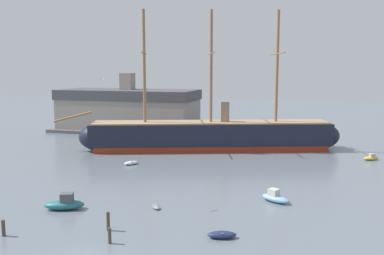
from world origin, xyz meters
TOP-DOWN VIEW (x-y plane):
  - tall_ship at (-2.23, 54.22)m, footprint 57.21×24.34m
  - motorboat_foreground_left at (-9.59, 12.19)m, footprint 5.16×3.63m
  - dinghy_foreground_right at (10.57, 9.09)m, footprint 3.17×2.08m
  - dinghy_near_centre at (0.84, 15.63)m, footprint 1.76×1.89m
  - motorboat_mid_right at (14.41, 22.50)m, footprint 4.23×3.39m
  - dinghy_alongside_bow at (-12.19, 36.52)m, footprint 2.56×2.88m
  - dinghy_far_left at (-27.29, 54.65)m, footprint 2.88×2.33m
  - motorboat_far_right at (28.84, 53.00)m, footprint 3.17×2.39m
  - motorboat_distant_centre at (1.62, 61.68)m, footprint 3.03×4.84m
  - mooring_piling_nearest at (0.43, 4.58)m, footprint 0.32×0.32m
  - mooring_piling_left_pair at (-1.32, 7.58)m, footprint 0.36×0.36m
  - mooring_piling_right_pair at (-10.79, 3.15)m, footprint 0.36×0.36m
  - dockside_warehouse_left at (-30.06, 73.42)m, footprint 39.79×17.63m
  - seagull_in_flight at (-5.60, 15.26)m, footprint 0.64×1.14m

SIDE VIEW (x-z plane):
  - dinghy_near_centre at x=0.84m, z-range 0.00..0.43m
  - dinghy_far_left at x=-27.29m, z-range 0.00..0.63m
  - dinghy_alongside_bow at x=-12.19m, z-range 0.00..0.64m
  - dinghy_foreground_right at x=10.57m, z-range 0.00..0.69m
  - motorboat_far_right at x=28.84m, z-range -0.18..1.05m
  - motorboat_mid_right at x=14.41m, z-range -0.25..1.41m
  - motorboat_distant_centre at x=1.62m, z-range -0.28..1.61m
  - motorboat_foreground_left at x=-9.59m, z-range -0.30..1.70m
  - mooring_piling_nearest at x=0.43m, z-range 0.00..1.61m
  - mooring_piling_right_pair at x=-10.79m, z-range 0.00..1.69m
  - mooring_piling_left_pair at x=-1.32m, z-range 0.00..2.01m
  - tall_ship at x=-2.23m, z-range -11.19..17.42m
  - dockside_warehouse_left at x=-30.06m, z-range -2.21..13.41m
  - seagull_in_flight at x=-5.60m, z-range 15.53..15.66m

